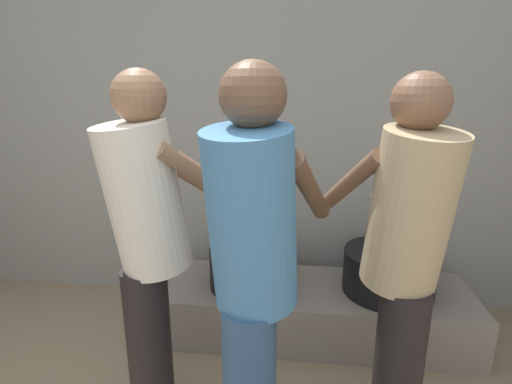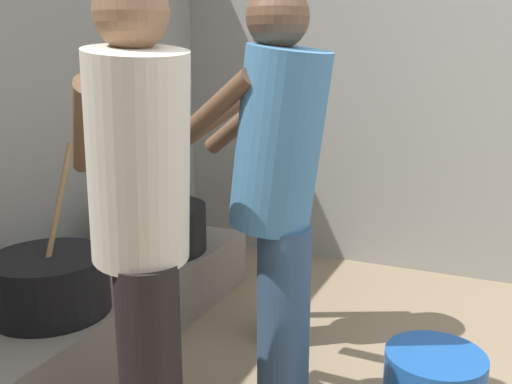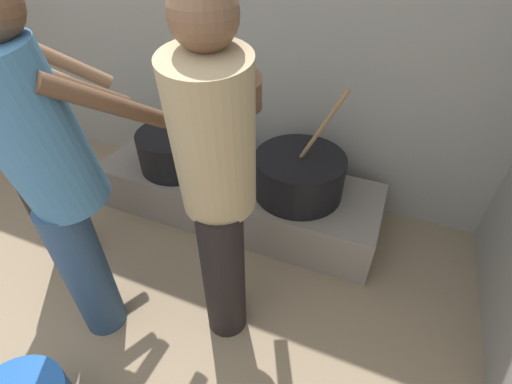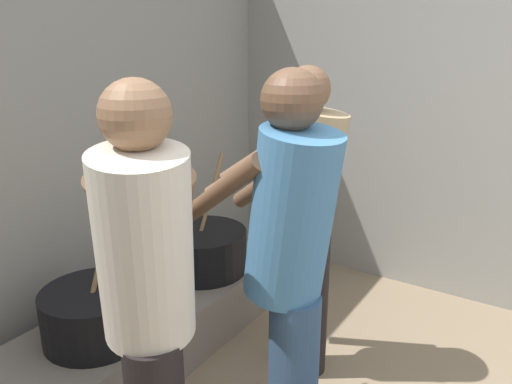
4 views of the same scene
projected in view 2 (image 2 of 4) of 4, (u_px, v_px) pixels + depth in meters
hearth_ledge at (113, 306)px, 2.86m from camera, size 1.90×0.60×0.33m
cooking_pot_main at (158, 228)px, 3.17m from camera, size 0.54×0.54×0.71m
cooking_pot_secondary at (50, 283)px, 2.40m from camera, size 0.50×0.50×0.71m
cook_in_cream_shirt at (141, 214)px, 1.70m from camera, size 0.70×0.70×1.62m
cook_in_tan_shirt at (276, 161)px, 2.64m from camera, size 0.54×0.73×1.60m
cook_in_blue_shirt at (278, 187)px, 2.03m from camera, size 0.49×0.73×1.63m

